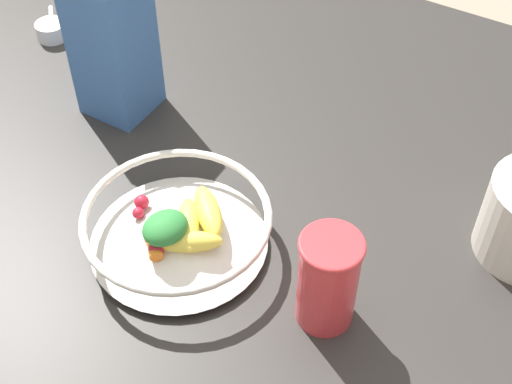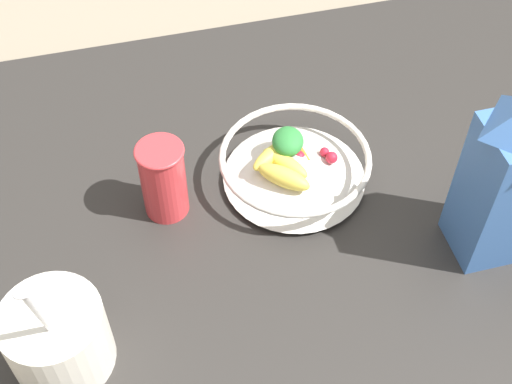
# 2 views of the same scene
# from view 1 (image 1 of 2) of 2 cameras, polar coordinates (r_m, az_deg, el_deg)

# --- Properties ---
(ground_plane) EXTENTS (6.00, 6.00, 0.00)m
(ground_plane) POSITION_cam_1_polar(r_m,az_deg,el_deg) (1.01, -4.31, 0.80)
(ground_plane) COLOR gray
(countertop) EXTENTS (1.08, 1.08, 0.04)m
(countertop) POSITION_cam_1_polar(r_m,az_deg,el_deg) (1.00, -4.38, 1.68)
(countertop) COLOR #2D2B28
(countertop) RESTS_ON ground_plane
(fruit_bowl) EXTENTS (0.23, 0.23, 0.08)m
(fruit_bowl) POSITION_cam_1_polar(r_m,az_deg,el_deg) (0.85, -6.26, -2.81)
(fruit_bowl) COLOR silver
(fruit_bowl) RESTS_ON countertop
(milk_carton) EXTENTS (0.09, 0.09, 0.28)m
(milk_carton) POSITION_cam_1_polar(r_m,az_deg,el_deg) (1.00, -11.63, 12.98)
(milk_carton) COLOR #3D6BB2
(milk_carton) RESTS_ON countertop
(drinking_cup) EXTENTS (0.07, 0.07, 0.13)m
(drinking_cup) POSITION_cam_1_polar(r_m,az_deg,el_deg) (0.77, 5.78, -6.92)
(drinking_cup) COLOR #DB383D
(drinking_cup) RESTS_ON countertop
(measuring_scoop) EXTENTS (0.08, 0.08, 0.03)m
(measuring_scoop) POSITION_cam_1_polar(r_m,az_deg,el_deg) (1.25, -16.05, 12.36)
(measuring_scoop) COLOR white
(measuring_scoop) RESTS_ON countertop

